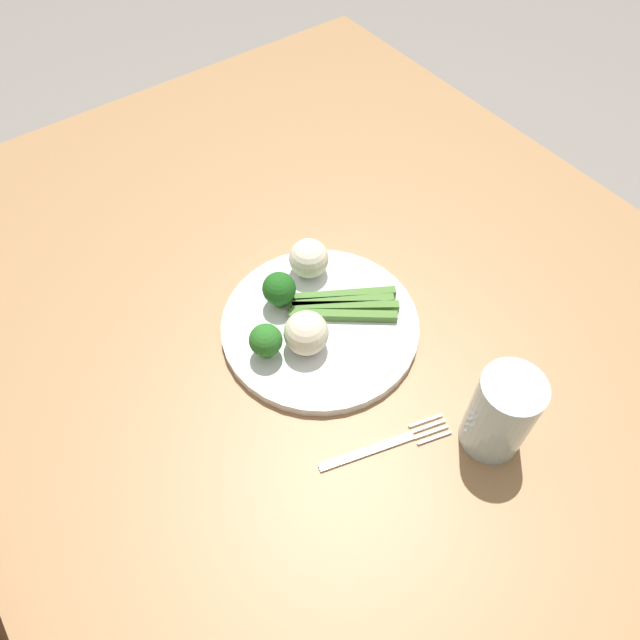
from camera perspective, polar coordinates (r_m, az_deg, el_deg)
name	(u,v)px	position (r m, az deg, el deg)	size (l,w,h in m)	color
ground_plane	(330,494)	(1.48, 0.98, -16.59)	(6.00, 6.00, 0.02)	gray
dining_table	(336,346)	(0.90, 1.55, -2.54)	(1.29, 1.02, 0.73)	#9E754C
plate	(320,325)	(0.79, 0.00, -0.53)	(0.27, 0.27, 0.01)	white
asparagus_bundle	(343,305)	(0.80, 2.23, 1.51)	(0.12, 0.15, 0.01)	#47752D
broccoli_front_left	(279,289)	(0.78, -3.99, 3.02)	(0.05, 0.05, 0.06)	#4C7F2B
broccoli_front	(266,341)	(0.74, -5.29, -2.01)	(0.04, 0.04, 0.05)	#568E33
cauliflower_back	(306,260)	(0.82, -1.36, 5.87)	(0.06, 0.06, 0.06)	silver
cauliflower_back_right	(306,333)	(0.74, -1.35, -1.28)	(0.06, 0.06, 0.06)	beige
fork	(387,445)	(0.72, 6.52, -11.95)	(0.06, 0.16, 0.00)	silver
water_glass	(501,413)	(0.69, 17.18, -8.67)	(0.07, 0.07, 0.12)	silver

